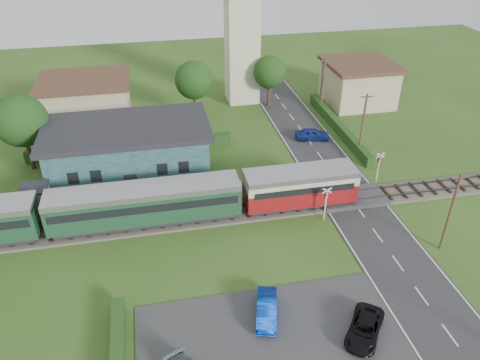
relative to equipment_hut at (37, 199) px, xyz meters
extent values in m
plane|color=#2D4C19|center=(18.00, -5.20, -1.75)|extent=(120.00, 120.00, 0.00)
cube|color=#4C443D|center=(18.00, -3.20, -1.65)|extent=(76.00, 3.20, 0.20)
cube|color=#3F3F47|center=(18.00, -3.92, -1.33)|extent=(76.00, 0.08, 0.15)
cube|color=#3F3F47|center=(18.00, -2.48, -1.33)|extent=(76.00, 0.08, 0.15)
cube|color=#28282B|center=(28.00, -5.20, -1.72)|extent=(6.00, 70.00, 0.05)
cube|color=#333335|center=(16.50, -17.20, -1.71)|extent=(17.00, 9.00, 0.08)
cube|color=#333335|center=(28.00, -3.20, -1.52)|extent=(6.20, 3.40, 0.45)
cube|color=gray|center=(8.00, 0.00, -1.52)|extent=(30.00, 3.00, 0.45)
cube|color=beige|center=(0.00, 0.00, -0.10)|extent=(2.00, 2.00, 2.40)
cube|color=#232328|center=(0.00, 0.00, 1.18)|extent=(2.30, 2.30, 0.15)
cube|color=#203942|center=(8.00, 5.80, 0.65)|extent=(15.00, 8.00, 4.80)
cube|color=#232328|center=(8.00, 5.80, 3.30)|extent=(16.00, 9.00, 0.50)
cube|color=#232328|center=(8.00, 1.86, -0.65)|extent=(1.20, 0.12, 2.20)
cube|color=black|center=(3.00, 1.86, 0.65)|extent=(1.00, 0.12, 1.20)
cube|color=black|center=(5.00, 1.86, 0.65)|extent=(1.00, 0.12, 1.20)
cube|color=black|center=(11.00, 1.86, 0.65)|extent=(1.00, 0.12, 1.20)
cube|color=black|center=(13.00, 1.86, 0.65)|extent=(1.00, 0.12, 1.20)
cube|color=#232328|center=(22.85, -3.20, -1.16)|extent=(9.00, 2.20, 0.50)
cube|color=maroon|center=(22.85, -3.20, -0.16)|extent=(10.00, 2.80, 1.80)
cube|color=beige|center=(22.85, -3.20, 1.09)|extent=(10.00, 2.82, 0.90)
cube|color=black|center=(22.85, -3.20, 0.74)|extent=(9.00, 2.88, 0.60)
cube|color=#9D9FA3|center=(22.85, -3.20, 1.74)|extent=(10.00, 2.90, 0.45)
cube|color=#232328|center=(9.25, -3.20, -1.16)|extent=(15.20, 2.20, 0.50)
cube|color=#1B3E29|center=(9.25, -3.20, 0.34)|extent=(16.00, 2.80, 2.60)
cube|color=black|center=(9.25, -3.20, 0.74)|extent=(15.40, 2.86, 0.70)
cube|color=#9D9FA3|center=(9.25, -3.20, 1.74)|extent=(16.00, 2.90, 0.50)
cube|color=beige|center=(23.00, 22.80, 5.25)|extent=(4.00, 4.00, 14.00)
cube|color=tan|center=(3.00, 19.80, 0.75)|extent=(10.00, 8.00, 5.00)
cube|color=#472D1E|center=(3.00, 19.80, 3.50)|extent=(10.80, 8.80, 0.50)
cube|color=tan|center=(38.00, 18.80, 0.75)|extent=(8.00, 8.00, 5.00)
cube|color=#472D1E|center=(38.00, 18.80, 3.50)|extent=(8.80, 8.80, 0.50)
cube|color=#193814|center=(7.00, -17.20, -1.15)|extent=(0.80, 9.00, 1.20)
cube|color=#193814|center=(32.20, 10.80, -1.15)|extent=(0.80, 18.00, 1.20)
cube|color=#193814|center=(8.00, 10.30, -1.10)|extent=(22.00, 0.80, 1.30)
cylinder|color=#332316|center=(-2.00, 8.80, 0.32)|extent=(0.44, 0.44, 4.12)
sphere|color=#143311|center=(-2.00, 8.80, 3.65)|extent=(5.20, 5.20, 5.20)
cylinder|color=#332316|center=(16.00, 17.80, 0.18)|extent=(0.44, 0.44, 3.85)
sphere|color=#143311|center=(16.00, 17.80, 3.29)|extent=(4.60, 4.60, 4.60)
cylinder|color=#332316|center=(26.00, 19.80, 0.04)|extent=(0.44, 0.44, 3.58)
sphere|color=#143311|center=(26.00, 19.80, 2.93)|extent=(4.20, 4.20, 4.20)
cylinder|color=#473321|center=(32.20, -11.20, 1.75)|extent=(0.22, 0.22, 7.00)
cube|color=#473321|center=(32.20, -11.20, 4.95)|extent=(1.40, 0.10, 0.10)
cylinder|color=#473321|center=(32.20, 4.80, 1.75)|extent=(0.22, 0.22, 7.00)
cube|color=#473321|center=(32.20, 4.80, 4.95)|extent=(1.40, 0.10, 0.10)
cylinder|color=#473321|center=(32.20, 16.80, 1.75)|extent=(0.22, 0.22, 7.00)
cube|color=#473321|center=(32.20, 16.80, 4.95)|extent=(1.40, 0.10, 0.10)
cylinder|color=silver|center=(24.40, -5.60, -0.25)|extent=(0.12, 0.12, 3.00)
cube|color=#232328|center=(24.40, -5.60, 0.85)|extent=(0.35, 0.18, 0.55)
sphere|color=#FF190C|center=(24.40, -5.72, 1.00)|extent=(0.14, 0.14, 0.14)
sphere|color=#FF190C|center=(24.40, -5.72, 0.70)|extent=(0.14, 0.14, 0.14)
cube|color=silver|center=(24.40, -5.60, 1.25)|extent=(0.84, 0.05, 0.55)
cube|color=silver|center=(24.40, -5.60, 1.25)|extent=(0.84, 0.05, 0.55)
cylinder|color=silver|center=(31.60, -0.80, -0.25)|extent=(0.12, 0.12, 3.00)
cube|color=#232328|center=(31.60, -0.80, 0.85)|extent=(0.35, 0.18, 0.55)
sphere|color=#FF190C|center=(31.60, -0.92, 1.00)|extent=(0.14, 0.14, 0.14)
sphere|color=#FF190C|center=(31.60, -0.92, 0.70)|extent=(0.14, 0.14, 0.14)
cube|color=silver|center=(31.60, -0.80, 1.25)|extent=(0.84, 0.05, 0.55)
cube|color=silver|center=(31.60, -0.80, 1.25)|extent=(0.84, 0.05, 0.55)
cylinder|color=#3F3F47|center=(-4.00, 14.80, 0.75)|extent=(0.14, 0.14, 5.00)
sphere|color=orange|center=(-4.00, 14.80, 3.25)|extent=(0.30, 0.30, 0.30)
cylinder|color=#3F3F47|center=(34.00, 21.80, 0.75)|extent=(0.14, 0.14, 5.00)
sphere|color=orange|center=(34.00, 21.80, 3.25)|extent=(0.30, 0.30, 0.30)
imported|color=navy|center=(28.43, 9.28, -1.03)|extent=(4.14, 2.27, 1.33)
imported|color=#0331AA|center=(16.72, -15.27, -1.04)|extent=(2.30, 4.03, 1.26)
imported|color=black|center=(22.50, -18.06, -1.09)|extent=(4.01, 4.46, 1.15)
imported|color=gray|center=(13.58, 0.10, -0.38)|extent=(0.78, 0.66, 1.83)
imported|color=gray|center=(2.60, -0.65, -0.32)|extent=(0.83, 1.02, 1.95)
camera|label=1|loc=(10.55, -36.44, 22.83)|focal=35.00mm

